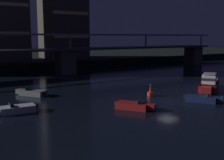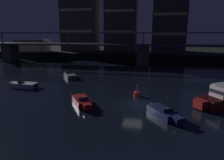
{
  "view_description": "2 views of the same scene",
  "coord_description": "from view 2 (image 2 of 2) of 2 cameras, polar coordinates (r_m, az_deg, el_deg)",
  "views": [
    {
      "loc": [
        -26.76,
        -27.56,
        8.72
      ],
      "look_at": [
        -5.51,
        5.57,
        2.68
      ],
      "focal_mm": 45.36,
      "sensor_mm": 36.0,
      "label": 1
    },
    {
      "loc": [
        1.81,
        -23.67,
        8.94
      ],
      "look_at": [
        -3.63,
        4.81,
        2.07
      ],
      "focal_mm": 31.39,
      "sensor_mm": 36.0,
      "label": 2
    }
  ],
  "objects": [
    {
      "name": "ground_plane",
      "position": [
        25.37,
        6.08,
        -7.38
      ],
      "size": [
        400.0,
        400.0,
        0.0
      ],
      "primitive_type": "plane",
      "color": "black"
    },
    {
      "name": "far_riverbank",
      "position": [
        106.54,
        9.93,
        8.91
      ],
      "size": [
        240.0,
        80.0,
        2.2
      ],
      "primitive_type": "cube",
      "color": "black",
      "rests_on": "ground"
    },
    {
      "name": "river_bridge",
      "position": [
        58.42,
        9.12,
        8.82
      ],
      "size": [
        93.89,
        6.4,
        9.38
      ],
      "color": "#4C4944",
      "rests_on": "ground"
    },
    {
      "name": "tower_west_low",
      "position": [
        82.91,
        -9.52,
        22.0
      ],
      "size": [
        13.79,
        8.51,
        39.27
      ],
      "color": "#423D38",
      "rests_on": "far_riverbank"
    },
    {
      "name": "tower_west_tall",
      "position": [
        79.45,
        2.82,
        21.91
      ],
      "size": [
        11.7,
        10.3,
        37.52
      ],
      "color": "#423D38",
      "rests_on": "far_riverbank"
    },
    {
      "name": "tower_central",
      "position": [
        79.22,
        16.34,
        20.08
      ],
      "size": [
        11.84,
        12.4,
        33.79
      ],
      "color": "#423D38",
      "rests_on": "far_riverbank"
    },
    {
      "name": "waterfront_pavilion",
      "position": [
        83.41,
        -22.09,
        9.28
      ],
      "size": [
        12.4,
        7.4,
        4.7
      ],
      "color": "#B2AD9E",
      "rests_on": "far_riverbank"
    },
    {
      "name": "speedboat_near_center",
      "position": [
        36.6,
        -24.22,
        -1.34
      ],
      "size": [
        5.22,
        2.01,
        1.16
      ],
      "color": "silver",
      "rests_on": "ground"
    },
    {
      "name": "speedboat_near_right",
      "position": [
        22.66,
        14.97,
        -9.24
      ],
      "size": [
        3.81,
        4.79,
        1.16
      ],
      "color": "#19234C",
      "rests_on": "ground"
    },
    {
      "name": "speedboat_mid_left",
      "position": [
        41.92,
        -12.23,
        1.29
      ],
      "size": [
        3.94,
        4.72,
        1.16
      ],
      "color": "gray",
      "rests_on": "ground"
    },
    {
      "name": "speedboat_mid_center",
      "position": [
        25.71,
        -8.63,
        -6.19
      ],
      "size": [
        3.84,
        4.77,
        1.16
      ],
      "color": "maroon",
      "rests_on": "ground"
    },
    {
      "name": "channel_buoy",
      "position": [
        28.97,
        7.26,
        -3.76
      ],
      "size": [
        0.9,
        0.9,
        1.76
      ],
      "color": "red",
      "rests_on": "ground"
    }
  ]
}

